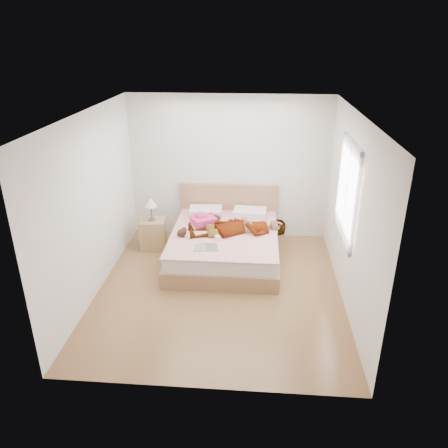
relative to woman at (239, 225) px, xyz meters
name	(u,v)px	position (x,y,z in m)	size (l,w,h in m)	color
ground	(219,289)	(-0.23, -1.01, -0.62)	(4.00, 4.00, 0.00)	#523219
woman	(239,225)	(0.00, 0.00, 0.00)	(0.62, 1.66, 0.23)	white
hair	(208,217)	(-0.57, 0.45, -0.07)	(0.46, 0.57, 0.08)	black
phone	(211,210)	(-0.50, 0.40, 0.08)	(0.05, 0.10, 0.01)	silver
room_shell	(347,192)	(1.55, -0.71, 0.88)	(4.00, 4.00, 4.00)	white
bed	(225,243)	(-0.23, 0.03, -0.35)	(1.80, 2.08, 1.00)	brown
towel	(203,219)	(-0.63, 0.25, -0.03)	(0.49, 0.47, 0.20)	#EB4091
magazine	(206,247)	(-0.47, -0.66, -0.11)	(0.44, 0.31, 0.02)	white
coffee_mug	(217,238)	(-0.32, -0.38, -0.07)	(0.11, 0.08, 0.09)	white
plush_toy	(182,232)	(-0.90, -0.25, -0.05)	(0.18, 0.24, 0.12)	black
nightstand	(153,232)	(-1.53, 0.29, -0.31)	(0.48, 0.44, 0.94)	olive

